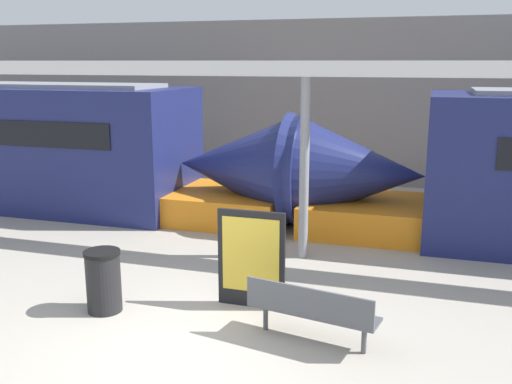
{
  "coord_description": "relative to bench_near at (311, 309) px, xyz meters",
  "views": [
    {
      "loc": [
        3.05,
        -6.29,
        3.75
      ],
      "look_at": [
        0.06,
        3.47,
        1.4
      ],
      "focal_mm": 40.0,
      "sensor_mm": 36.0,
      "label": 1
    }
  ],
  "objects": [
    {
      "name": "canopy_beam",
      "position": [
        -0.86,
        3.41,
        3.11
      ],
      "size": [
        28.0,
        0.6,
        0.28
      ],
      "primitive_type": "cube",
      "color": "silver",
      "rests_on": "support_column_near"
    },
    {
      "name": "trash_bin",
      "position": [
        -3.23,
        0.11,
        -0.02
      ],
      "size": [
        0.55,
        0.55,
        0.96
      ],
      "color": "black",
      "rests_on": "ground_plane"
    },
    {
      "name": "station_wall",
      "position": [
        -1.67,
        10.68,
        1.99
      ],
      "size": [
        56.0,
        0.2,
        5.0
      ],
      "primitive_type": "cube",
      "color": "gray",
      "rests_on": "ground_plane"
    },
    {
      "name": "ground_plane",
      "position": [
        -1.67,
        -0.71,
        -0.51
      ],
      "size": [
        60.0,
        60.0,
        0.0
      ],
      "primitive_type": "plane",
      "color": "#A8A093"
    },
    {
      "name": "bench_near",
      "position": [
        0.0,
        0.0,
        0.0
      ],
      "size": [
        1.86,
        0.78,
        0.85
      ],
      "rotation": [
        0.0,
        0.0,
        -0.19
      ],
      "color": "#4C4F54",
      "rests_on": "ground_plane"
    },
    {
      "name": "support_column_near",
      "position": [
        -0.86,
        3.41,
        1.23
      ],
      "size": [
        0.18,
        0.18,
        3.48
      ],
      "primitive_type": "cylinder",
      "color": "gray",
      "rests_on": "ground_plane"
    },
    {
      "name": "poster_board",
      "position": [
        -1.13,
        0.92,
        0.27
      ],
      "size": [
        1.07,
        0.07,
        1.55
      ],
      "color": "black",
      "rests_on": "ground_plane"
    }
  ]
}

